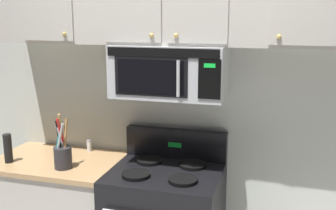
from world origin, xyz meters
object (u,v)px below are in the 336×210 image
Objects in this scene: over_range_microwave at (170,71)px; pepper_mill at (8,148)px; utensil_crock_charcoal at (63,153)px; salt_shaker at (89,146)px.

pepper_mill is (-1.14, -0.27, -0.57)m from over_range_microwave.
over_range_microwave reaches higher than utensil_crock_charcoal.
salt_shaker is at bearing 88.63° from utensil_crock_charcoal.
salt_shaker is (0.01, 0.38, -0.06)m from utensil_crock_charcoal.
utensil_crock_charcoal is at bearing -159.83° from over_range_microwave.
over_range_microwave reaches higher than pepper_mill.
utensil_crock_charcoal is 0.38m from salt_shaker.
utensil_crock_charcoal is at bearing -91.37° from salt_shaker.
over_range_microwave is at bearing 13.16° from pepper_mill.
over_range_microwave is at bearing -9.75° from salt_shaker.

